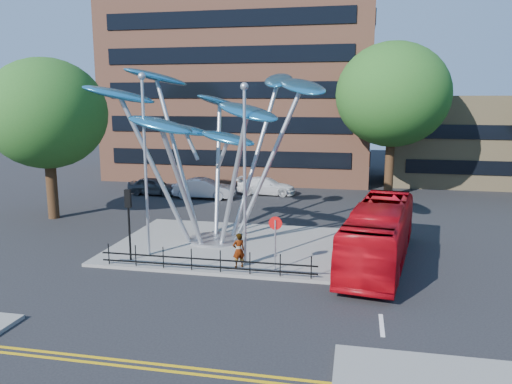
% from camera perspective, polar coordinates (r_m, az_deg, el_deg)
% --- Properties ---
extents(ground, '(120.00, 120.00, 0.00)m').
position_cam_1_polar(ground, '(20.96, -4.46, -11.09)').
color(ground, black).
rests_on(ground, ground).
extents(traffic_island, '(12.00, 9.00, 0.15)m').
position_cam_1_polar(traffic_island, '(26.66, -2.99, -6.11)').
color(traffic_island, slate).
rests_on(traffic_island, ground).
extents(double_yellow_near, '(40.00, 0.12, 0.01)m').
position_cam_1_polar(double_yellow_near, '(15.84, -10.74, -18.82)').
color(double_yellow_near, gold).
rests_on(double_yellow_near, ground).
extents(double_yellow_far, '(40.00, 0.12, 0.01)m').
position_cam_1_polar(double_yellow_far, '(15.60, -11.18, -19.33)').
color(double_yellow_far, gold).
rests_on(double_yellow_far, ground).
extents(brick_tower, '(25.00, 15.00, 30.00)m').
position_cam_1_polar(brick_tower, '(52.49, -1.27, 18.56)').
color(brick_tower, '#975B42').
rests_on(brick_tower, ground).
extents(low_building_near, '(15.00, 8.00, 8.00)m').
position_cam_1_polar(low_building_near, '(49.98, 23.77, 5.42)').
color(low_building_near, '#9F875D').
rests_on(low_building_near, ground).
extents(tree_right, '(8.80, 8.80, 12.11)m').
position_cam_1_polar(tree_right, '(40.79, 15.37, 10.66)').
color(tree_right, black).
rests_on(tree_right, ground).
extents(tree_left, '(7.60, 7.60, 10.32)m').
position_cam_1_polar(tree_left, '(34.68, -22.84, 8.23)').
color(tree_left, black).
rests_on(tree_left, ground).
extents(leaf_sculpture, '(12.72, 9.54, 9.51)m').
position_cam_1_polar(leaf_sculpture, '(26.49, -5.03, 8.69)').
color(leaf_sculpture, '#9EA0A5').
rests_on(leaf_sculpture, traffic_island).
extents(street_lamp_left, '(0.36, 0.36, 8.80)m').
position_cam_1_polar(street_lamp_left, '(24.45, -12.59, 4.76)').
color(street_lamp_left, '#9EA0A5').
rests_on(street_lamp_left, traffic_island).
extents(street_lamp_right, '(0.36, 0.36, 8.30)m').
position_cam_1_polar(street_lamp_right, '(22.42, -1.31, 3.83)').
color(street_lamp_right, '#9EA0A5').
rests_on(street_lamp_right, traffic_island).
extents(traffic_light_island, '(0.28, 0.18, 3.42)m').
position_cam_1_polar(traffic_light_island, '(24.19, -14.37, -1.96)').
color(traffic_light_island, black).
rests_on(traffic_light_island, traffic_island).
extents(no_entry_sign_island, '(0.60, 0.10, 2.45)m').
position_cam_1_polar(no_entry_sign_island, '(22.30, 2.22, -4.80)').
color(no_entry_sign_island, '#9EA0A5').
rests_on(no_entry_sign_island, traffic_island).
extents(pedestrian_railing_front, '(10.00, 0.06, 1.00)m').
position_cam_1_polar(pedestrian_railing_front, '(22.58, -5.75, -8.01)').
color(pedestrian_railing_front, black).
rests_on(pedestrian_railing_front, traffic_island).
extents(red_bus, '(4.01, 10.58, 2.88)m').
position_cam_1_polar(red_bus, '(24.35, 13.88, -4.71)').
color(red_bus, '#AF0811').
rests_on(red_bus, ground).
extents(pedestrian, '(0.70, 0.65, 1.61)m').
position_cam_1_polar(pedestrian, '(22.85, -2.00, -6.67)').
color(pedestrian, gray).
rests_on(pedestrian, traffic_island).
extents(parked_car_left, '(4.31, 1.95, 1.44)m').
position_cam_1_polar(parked_car_left, '(41.58, -11.62, 0.67)').
color(parked_car_left, '#3F4147').
rests_on(parked_car_left, ground).
extents(parked_car_mid, '(4.82, 1.75, 1.58)m').
position_cam_1_polar(parked_car_mid, '(39.42, -5.96, 0.40)').
color(parked_car_mid, '#B5B7BD').
rests_on(parked_car_mid, ground).
extents(parked_car_right, '(4.86, 2.07, 1.40)m').
position_cam_1_polar(parked_car_right, '(40.86, 1.17, 0.68)').
color(parked_car_right, silver).
rests_on(parked_car_right, ground).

